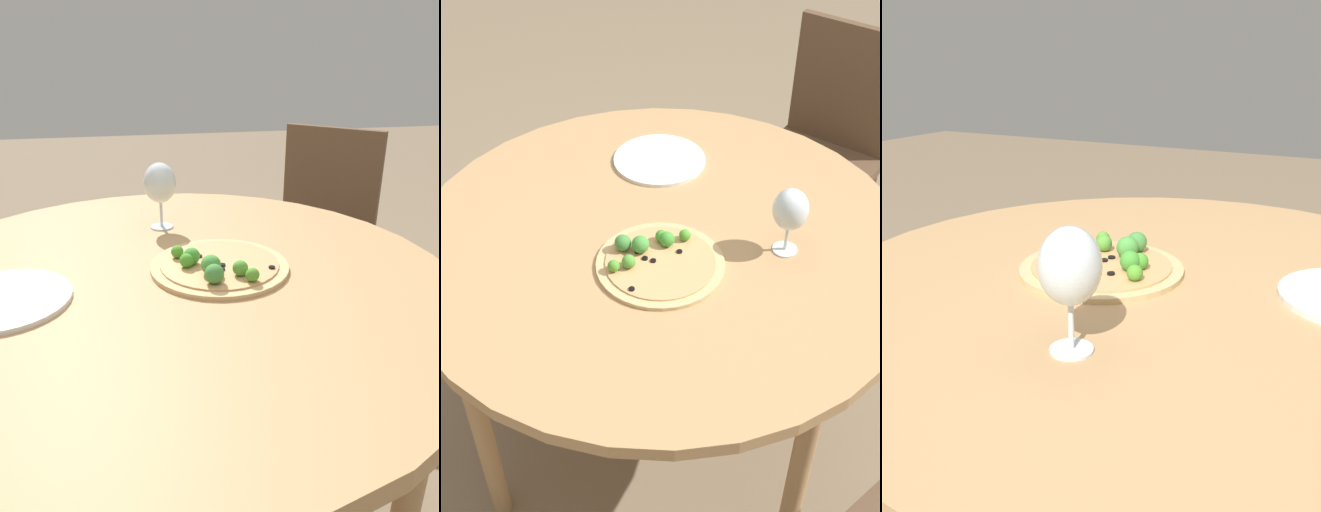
% 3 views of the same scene
% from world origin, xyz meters
% --- Properties ---
extents(dining_table, '(1.25, 1.25, 0.73)m').
position_xyz_m(dining_table, '(0.00, 0.00, 0.67)').
color(dining_table, tan).
rests_on(dining_table, ground_plane).
extents(pizza, '(0.30, 0.30, 0.06)m').
position_xyz_m(pizza, '(0.11, 0.01, 0.74)').
color(pizza, tan).
rests_on(pizza, dining_table).
extents(wine_glass, '(0.08, 0.08, 0.18)m').
position_xyz_m(wine_glass, '(0.01, 0.30, 0.85)').
color(wine_glass, silver).
rests_on(wine_glass, dining_table).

